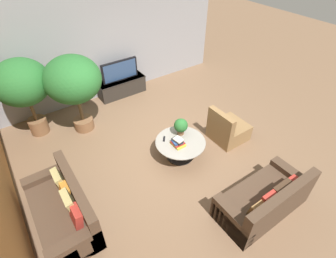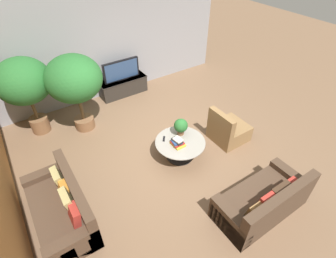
# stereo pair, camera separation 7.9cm
# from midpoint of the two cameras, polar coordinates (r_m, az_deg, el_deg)

# --- Properties ---
(ground_plane) EXTENTS (24.00, 24.00, 0.00)m
(ground_plane) POSITION_cam_midpoint_polar(r_m,az_deg,el_deg) (6.12, 0.25, -5.11)
(ground_plane) COLOR brown
(back_wall_stone) EXTENTS (7.40, 0.12, 3.00)m
(back_wall_stone) POSITION_cam_midpoint_polar(r_m,az_deg,el_deg) (7.79, -14.18, 17.33)
(back_wall_stone) COLOR #939399
(back_wall_stone) RESTS_ON ground
(media_console) EXTENTS (1.43, 0.50, 0.50)m
(media_console) POSITION_cam_midpoint_polar(r_m,az_deg,el_deg) (8.14, -10.32, 9.08)
(media_console) COLOR #2D2823
(media_console) RESTS_ON ground
(television) EXTENTS (1.10, 0.13, 0.59)m
(television) POSITION_cam_midpoint_polar(r_m,az_deg,el_deg) (7.89, -10.76, 12.38)
(television) COLOR black
(television) RESTS_ON media_console
(coffee_table) EXTENTS (1.10, 1.10, 0.45)m
(coffee_table) POSITION_cam_midpoint_polar(r_m,az_deg,el_deg) (5.82, 2.31, -3.71)
(coffee_table) COLOR black
(coffee_table) RESTS_ON ground
(couch_by_wall) EXTENTS (0.84, 1.79, 0.84)m
(couch_by_wall) POSITION_cam_midpoint_polar(r_m,az_deg,el_deg) (5.14, -22.18, -15.99)
(couch_by_wall) COLOR #4C3828
(couch_by_wall) RESTS_ON ground
(couch_near_entry) EXTENTS (1.74, 0.84, 0.84)m
(couch_near_entry) POSITION_cam_midpoint_polar(r_m,az_deg,el_deg) (5.19, 19.82, -14.38)
(couch_near_entry) COLOR #4C3828
(couch_near_entry) RESTS_ON ground
(armchair_wicker) EXTENTS (0.80, 0.76, 0.86)m
(armchair_wicker) POSITION_cam_midpoint_polar(r_m,az_deg,el_deg) (6.46, 12.47, -0.15)
(armchair_wicker) COLOR olive
(armchair_wicker) RESTS_ON ground
(potted_palm_tall) EXTENTS (1.23, 1.23, 1.95)m
(potted_palm_tall) POSITION_cam_midpoint_polar(r_m,az_deg,el_deg) (6.74, -29.42, 8.41)
(potted_palm_tall) COLOR brown
(potted_palm_tall) RESTS_ON ground
(potted_palm_corner) EXTENTS (1.29, 1.29, 1.95)m
(potted_palm_corner) POSITION_cam_midpoint_polar(r_m,az_deg,el_deg) (6.42, -20.30, 9.73)
(potted_palm_corner) COLOR brown
(potted_palm_corner) RESTS_ON ground
(potted_plant_tabletop) EXTENTS (0.31, 0.31, 0.40)m
(potted_plant_tabletop) POSITION_cam_midpoint_polar(r_m,az_deg,el_deg) (5.79, 2.41, 0.68)
(potted_plant_tabletop) COLOR brown
(potted_plant_tabletop) RESTS_ON coffee_table
(book_stack) EXTENTS (0.25, 0.29, 0.17)m
(book_stack) POSITION_cam_midpoint_polar(r_m,az_deg,el_deg) (5.61, 1.74, -2.90)
(book_stack) COLOR gold
(book_stack) RESTS_ON coffee_table
(remote_black) EXTENTS (0.13, 0.15, 0.02)m
(remote_black) POSITION_cam_midpoint_polar(r_m,az_deg,el_deg) (5.78, -1.24, -2.15)
(remote_black) COLOR black
(remote_black) RESTS_ON coffee_table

